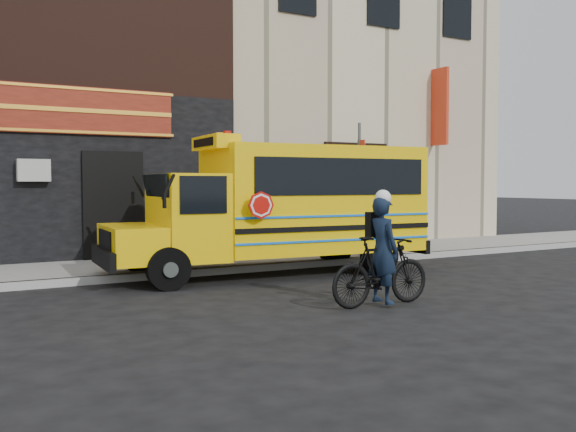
# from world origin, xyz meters

# --- Properties ---
(ground) EXTENTS (120.00, 120.00, 0.00)m
(ground) POSITION_xyz_m (0.00, 0.00, 0.00)
(ground) COLOR black
(ground) RESTS_ON ground
(curb) EXTENTS (40.00, 0.20, 0.15)m
(curb) POSITION_xyz_m (0.00, 2.60, 0.07)
(curb) COLOR #9C9D97
(curb) RESTS_ON ground
(sidewalk) EXTENTS (40.00, 3.00, 0.15)m
(sidewalk) POSITION_xyz_m (0.00, 4.10, 0.07)
(sidewalk) COLOR slate
(sidewalk) RESTS_ON ground
(building) EXTENTS (20.00, 10.70, 12.00)m
(building) POSITION_xyz_m (-0.04, 10.45, 6.13)
(building) COLOR beige
(building) RESTS_ON sidewalk
(school_bus) EXTENTS (7.04, 2.65, 2.92)m
(school_bus) POSITION_xyz_m (-0.42, 1.89, 1.51)
(school_bus) COLOR black
(school_bus) RESTS_ON ground
(sign_pole) EXTENTS (0.08, 0.30, 3.48)m
(sign_pole) POSITION_xyz_m (2.44, 3.14, 1.91)
(sign_pole) COLOR #47504C
(sign_pole) RESTS_ON ground
(bicycle) EXTENTS (1.88, 0.54, 1.13)m
(bicycle) POSITION_xyz_m (-0.85, -1.95, 0.56)
(bicycle) COLOR black
(bicycle) RESTS_ON ground
(cyclist) EXTENTS (0.46, 0.65, 1.70)m
(cyclist) POSITION_xyz_m (-0.83, -1.97, 0.85)
(cyclist) COLOR black
(cyclist) RESTS_ON ground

